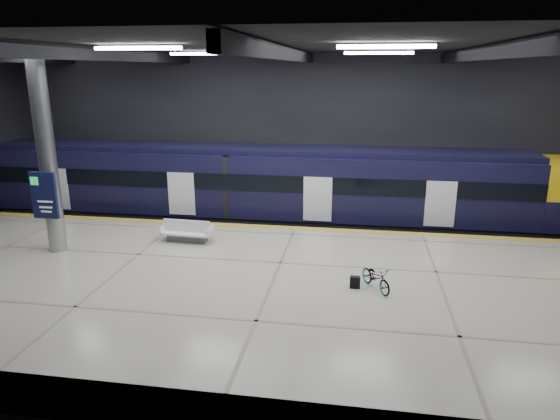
# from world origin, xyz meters

# --- Properties ---
(ground) EXTENTS (30.00, 30.00, 0.00)m
(ground) POSITION_xyz_m (0.00, 0.00, 0.00)
(ground) COLOR black
(ground) RESTS_ON ground
(room_shell) EXTENTS (30.10, 16.10, 8.05)m
(room_shell) POSITION_xyz_m (-0.00, 0.00, 5.72)
(room_shell) COLOR black
(room_shell) RESTS_ON ground
(platform) EXTENTS (30.00, 11.00, 1.10)m
(platform) POSITION_xyz_m (0.00, -2.50, 0.55)
(platform) COLOR #B3AC98
(platform) RESTS_ON ground
(safety_strip) EXTENTS (30.00, 0.40, 0.01)m
(safety_strip) POSITION_xyz_m (0.00, 2.75, 1.11)
(safety_strip) COLOR gold
(safety_strip) RESTS_ON platform
(rails) EXTENTS (30.00, 1.52, 0.16)m
(rails) POSITION_xyz_m (0.00, 5.50, 0.08)
(rails) COLOR gray
(rails) RESTS_ON ground
(train) EXTENTS (29.40, 2.84, 3.79)m
(train) POSITION_xyz_m (-0.42, 5.50, 2.06)
(train) COLOR black
(train) RESTS_ON ground
(bench) EXTENTS (1.90, 0.87, 0.82)m
(bench) POSITION_xyz_m (-3.77, 0.57, 1.39)
(bench) COLOR #595B60
(bench) RESTS_ON platform
(bicycle) EXTENTS (1.15, 1.44, 0.73)m
(bicycle) POSITION_xyz_m (3.07, -2.58, 1.47)
(bicycle) COLOR #99999E
(bicycle) RESTS_ON platform
(pannier_bag) EXTENTS (0.30, 0.18, 0.35)m
(pannier_bag) POSITION_xyz_m (2.47, -2.58, 1.28)
(pannier_bag) COLOR black
(pannier_bag) RESTS_ON platform
(info_column) EXTENTS (0.90, 0.78, 6.90)m
(info_column) POSITION_xyz_m (-8.00, -1.03, 4.46)
(info_column) COLOR #9EA0A5
(info_column) RESTS_ON platform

